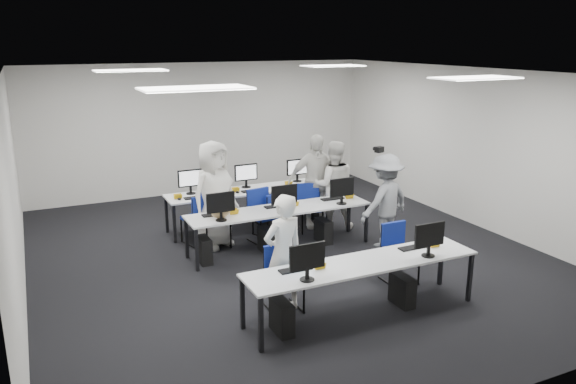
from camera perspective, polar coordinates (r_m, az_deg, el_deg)
name	(u,v)px	position (r m, az deg, el deg)	size (l,w,h in m)	color
room	(285,167)	(9.12, -0.34, 2.57)	(9.00, 9.02, 3.00)	black
ceiling_panels	(285,74)	(8.91, -0.35, 11.93)	(5.20, 4.60, 0.02)	white
desk_front	(363,266)	(7.35, 7.61, -7.46)	(3.20, 0.70, 0.73)	silver
desk_mid	(280,212)	(9.50, -0.84, -2.01)	(3.20, 0.70, 0.73)	silver
desk_back	(250,192)	(10.75, -3.91, 0.00)	(3.20, 0.70, 0.73)	silver
equipment_front	(350,292)	(7.38, 6.32, -10.09)	(2.51, 0.41, 1.19)	#0B499A
equipment_mid	(270,232)	(9.52, -1.84, -4.04)	(2.91, 0.41, 1.19)	white
equipment_back	(259,207)	(10.92, -2.98, -1.50)	(2.91, 0.41, 1.19)	white
chair_0	(283,290)	(7.58, -0.46, -9.95)	(0.42, 0.46, 0.87)	navy
chair_1	(399,264)	(8.56, 11.20, -7.19)	(0.43, 0.47, 0.88)	navy
chair_2	(216,229)	(9.92, -7.33, -3.75)	(0.51, 0.55, 0.93)	navy
chair_3	(264,226)	(10.01, -2.47, -3.44)	(0.54, 0.57, 0.94)	navy
chair_4	(311,217)	(10.60, 2.32, -2.51)	(0.54, 0.56, 0.86)	navy
chair_5	(198,228)	(10.05, -9.11, -3.60)	(0.56, 0.59, 0.91)	navy
chair_6	(268,222)	(10.34, -2.04, -3.02)	(0.53, 0.55, 0.82)	navy
chair_7	(305,212)	(10.83, 1.79, -2.02)	(0.55, 0.58, 0.90)	navy
handbag	(221,209)	(9.03, -6.85, -1.71)	(0.38, 0.24, 0.31)	olive
student_0	(283,254)	(7.35, -0.48, -6.28)	(0.59, 0.38, 1.61)	silver
student_1	(333,185)	(10.61, 4.62, 0.70)	(0.82, 0.64, 1.69)	silver
student_2	(214,194)	(9.70, -7.51, -0.24)	(0.91, 0.59, 1.86)	silver
student_3	(315,181)	(10.65, 2.78, 1.10)	(1.05, 0.44, 1.80)	silver
photographer	(385,201)	(9.79, 9.83, -0.90)	(1.06, 0.61, 1.63)	gray
dslr_camera	(379,150)	(9.70, 9.26, 4.28)	(0.14, 0.18, 0.10)	black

